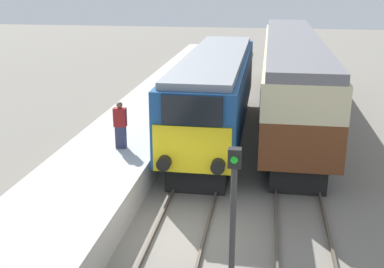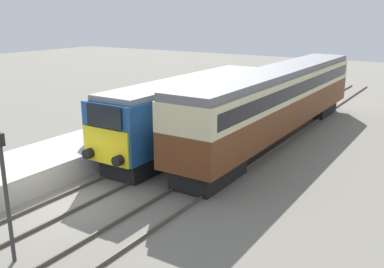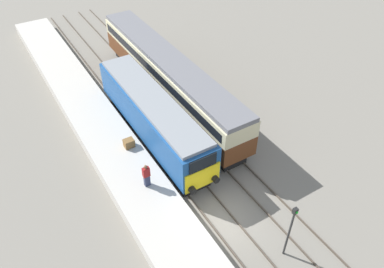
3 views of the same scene
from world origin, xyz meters
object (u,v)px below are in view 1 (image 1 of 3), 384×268
Objects in this scene: passenger_carriage at (291,69)px; locomotive at (215,92)px; person_on_platform at (120,125)px; luggage_crate at (158,112)px; signal_post at (233,228)px.

locomotive is at bearing -130.66° from passenger_carriage.
person_on_platform is 3.96m from luggage_crate.
passenger_carriage is at bearing 49.34° from locomotive.
signal_post is (4.58, -7.69, 0.48)m from person_on_platform.
locomotive is 12.58m from signal_post.
passenger_carriage is 11.68× the size of person_on_platform.
person_on_platform is 2.45× the size of luggage_crate.
luggage_crate is at bearing 82.71° from person_on_platform.
luggage_crate is at bearing -140.07° from passenger_carriage.
signal_post is at bearing -59.20° from person_on_platform.
luggage_crate is at bearing 109.43° from signal_post.
person_on_platform is 0.43× the size of signal_post.
passenger_carriage is 16.51m from signal_post.
locomotive is at bearing 97.77° from signal_post.
signal_post is (1.70, -12.46, 0.24)m from locomotive.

